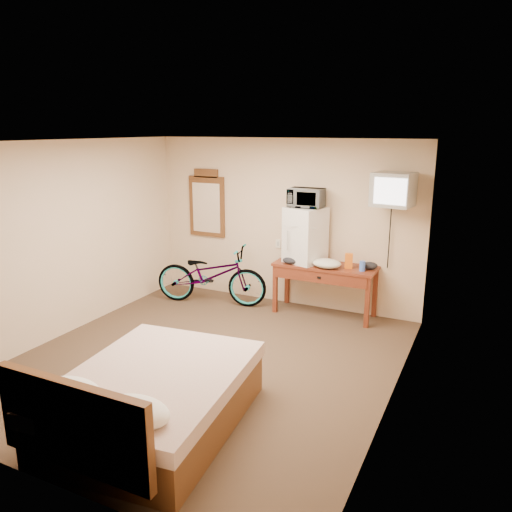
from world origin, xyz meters
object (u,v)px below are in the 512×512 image
object	(u,v)px
blue_cup	(362,266)
bicycle	(211,275)
microwave	(306,198)
bed	(150,399)
crt_television	(393,190)
desk	(324,273)
mini_fridge	(305,235)
wall_mirror	(207,204)

from	to	relation	value
blue_cup	bicycle	world-z (taller)	bicycle
microwave	bed	world-z (taller)	microwave
blue_cup	crt_television	world-z (taller)	crt_television
desk	crt_television	size ratio (longest dim) A/B	2.36
mini_fridge	wall_mirror	bearing A→B (deg)	172.73
mini_fridge	crt_television	xyz separation A→B (m)	(1.20, -0.03, 0.72)
blue_cup	bed	xyz separation A→B (m)	(-1.05, -3.32, -0.52)
bicycle	blue_cup	bearing A→B (deg)	-97.04
desk	bicycle	world-z (taller)	bicycle
desk	mini_fridge	distance (m)	0.60
microwave	bicycle	distance (m)	1.89
wall_mirror	bed	distance (m)	4.15
mini_fridge	microwave	xyz separation A→B (m)	(0.00, 0.00, 0.53)
bicycle	microwave	bearing A→B (deg)	-89.73
microwave	crt_television	size ratio (longest dim) A/B	0.78
blue_cup	desk	bearing A→B (deg)	174.42
mini_fridge	bicycle	size ratio (longest dim) A/B	0.46
crt_television	wall_mirror	world-z (taller)	crt_television
bed	bicycle	bearing A→B (deg)	111.29
desk	bed	bearing A→B (deg)	-98.45
desk	bed	size ratio (longest dim) A/B	0.71
crt_television	wall_mirror	xyz separation A→B (m)	(-2.97, 0.25, -0.41)
mini_fridge	wall_mirror	world-z (taller)	wall_mirror
blue_cup	wall_mirror	world-z (taller)	wall_mirror
crt_television	bicycle	world-z (taller)	crt_television
crt_television	bed	size ratio (longest dim) A/B	0.30
crt_television	bed	bearing A→B (deg)	-112.11
blue_cup	bed	distance (m)	3.53
microwave	blue_cup	world-z (taller)	microwave
blue_cup	mini_fridge	bearing A→B (deg)	173.25
mini_fridge	bicycle	xyz separation A→B (m)	(-1.40, -0.31, -0.69)
wall_mirror	bicycle	xyz separation A→B (m)	(0.37, -0.54, -0.99)
mini_fridge	blue_cup	distance (m)	0.94
bed	mini_fridge	bearing A→B (deg)	86.94
mini_fridge	blue_cup	world-z (taller)	mini_fridge
desk	mini_fridge	xyz separation A→B (m)	(-0.32, 0.05, 0.51)
blue_cup	bed	size ratio (longest dim) A/B	0.07
desk	wall_mirror	size ratio (longest dim) A/B	1.35
desk	microwave	xyz separation A→B (m)	(-0.32, 0.05, 1.04)
crt_television	bicycle	xyz separation A→B (m)	(-2.60, -0.29, -1.41)
mini_fridge	bed	size ratio (longest dim) A/B	0.39
microwave	bicycle	xyz separation A→B (m)	(-1.40, -0.31, -1.23)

